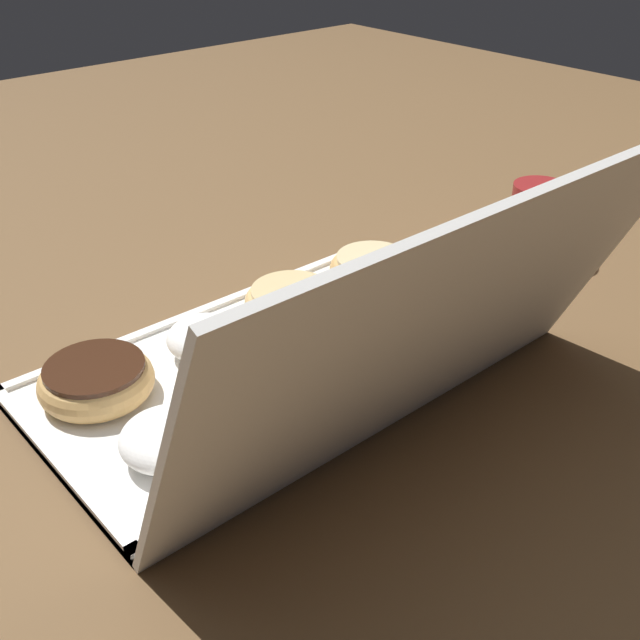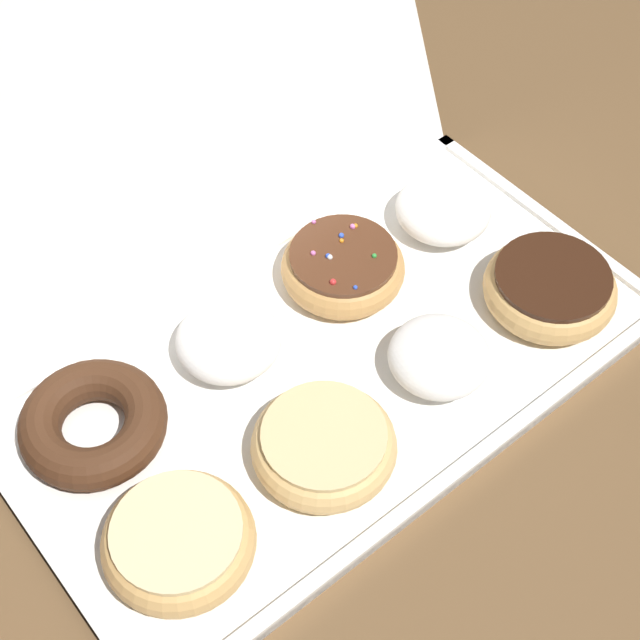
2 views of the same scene
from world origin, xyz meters
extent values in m
plane|color=brown|center=(0.00, 0.00, 0.00)|extent=(3.00, 3.00, 0.00)
cube|color=white|center=(0.00, 0.00, 0.01)|extent=(0.55, 0.30, 0.01)
cube|color=white|center=(0.00, -0.14, 0.01)|extent=(0.55, 0.01, 0.01)
cube|color=white|center=(0.00, 0.14, 0.01)|extent=(0.55, 0.01, 0.01)
cube|color=white|center=(-0.27, 0.00, 0.01)|extent=(0.01, 0.30, 0.01)
cube|color=white|center=(0.27, 0.00, 0.01)|extent=(0.01, 0.30, 0.01)
cube|color=white|center=(0.00, 0.22, 0.14)|extent=(0.55, 0.14, 0.29)
torus|color=tan|center=(-0.20, -0.06, 0.03)|extent=(0.11, 0.11, 0.04)
cylinder|color=beige|center=(-0.20, -0.06, 0.04)|extent=(0.10, 0.10, 0.01)
torus|color=#E5B770|center=(-0.06, -0.07, 0.03)|extent=(0.12, 0.12, 0.03)
cylinder|color=#EACC8C|center=(-0.06, -0.07, 0.04)|extent=(0.10, 0.10, 0.01)
ellipsoid|color=white|center=(0.07, -0.06, 0.03)|extent=(0.09, 0.09, 0.04)
torus|color=tan|center=(0.19, -0.07, 0.03)|extent=(0.12, 0.12, 0.04)
cylinder|color=#381E11|center=(0.19, -0.07, 0.04)|extent=(0.10, 0.10, 0.01)
torus|color=#472816|center=(-0.19, 0.07, 0.03)|extent=(0.12, 0.12, 0.03)
ellipsoid|color=white|center=(-0.06, 0.06, 0.03)|extent=(0.09, 0.09, 0.04)
torus|color=tan|center=(0.07, 0.07, 0.03)|extent=(0.11, 0.11, 0.04)
cylinder|color=#59331E|center=(0.07, 0.07, 0.04)|extent=(0.10, 0.10, 0.01)
sphere|color=pink|center=(0.05, 0.08, 0.05)|extent=(0.00, 0.00, 0.00)
sphere|color=red|center=(0.04, 0.05, 0.05)|extent=(0.01, 0.01, 0.01)
sphere|color=orange|center=(0.08, 0.08, 0.05)|extent=(0.00, 0.00, 0.00)
sphere|color=blue|center=(0.05, 0.03, 0.05)|extent=(0.00, 0.00, 0.00)
sphere|color=white|center=(0.06, 0.07, 0.05)|extent=(0.01, 0.01, 0.01)
sphere|color=blue|center=(0.08, 0.08, 0.05)|extent=(0.00, 0.00, 0.00)
sphere|color=blue|center=(0.05, 0.07, 0.05)|extent=(0.01, 0.01, 0.01)
sphere|color=green|center=(0.09, 0.05, 0.05)|extent=(0.00, 0.00, 0.00)
sphere|color=pink|center=(0.07, 0.11, 0.05)|extent=(0.00, 0.00, 0.00)
sphere|color=pink|center=(0.09, 0.09, 0.05)|extent=(0.01, 0.01, 0.01)
sphere|color=orange|center=(0.10, 0.08, 0.05)|extent=(0.00, 0.00, 0.00)
ellipsoid|color=white|center=(0.19, 0.06, 0.03)|extent=(0.09, 0.09, 0.04)
camera|label=1|loc=(0.44, 0.57, 0.49)|focal=43.05mm
camera|label=2|loc=(-0.31, -0.36, 0.67)|focal=53.39mm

